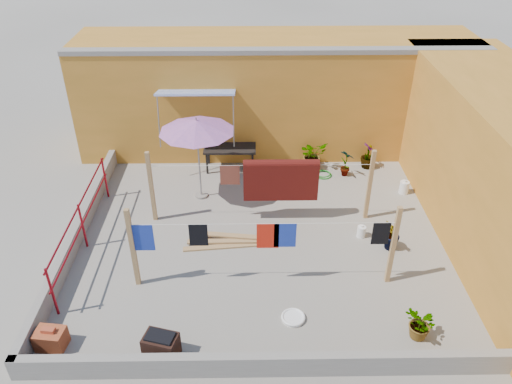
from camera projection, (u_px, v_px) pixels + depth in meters
ground at (261, 239)px, 11.22m from camera, size 80.00×80.00×0.00m
wall_back at (275, 93)px, 14.30m from camera, size 11.00×3.27×3.21m
wall_right at (510, 176)px, 10.42m from camera, size 2.40×9.00×3.20m
parapet_front at (267, 365)px, 8.09m from camera, size 8.30×0.16×0.44m
parapet_left at (78, 233)px, 11.05m from camera, size 0.16×7.30×0.44m
red_railing at (81, 220)px, 10.61m from camera, size 0.05×4.20×1.10m
clothesline_rig at (277, 187)px, 11.12m from camera, size 5.09×2.35×1.80m
patio_umbrella at (197, 126)px, 11.65m from camera, size 1.81×1.81×2.17m
outdoor_table at (230, 149)px, 13.58m from camera, size 1.42×0.72×0.66m
brick_stack at (51, 339)px, 8.58m from camera, size 0.54×0.42×0.44m
lumber_pile at (233, 241)px, 11.04m from camera, size 2.20×0.61×0.13m
brazier at (161, 346)px, 8.37m from camera, size 0.64×0.51×0.51m
white_basin at (293, 318)px, 9.18m from camera, size 0.45×0.45×0.08m
water_jug_a at (361, 232)px, 11.23m from camera, size 0.19×0.19×0.31m
water_jug_b at (404, 187)px, 12.75m from camera, size 0.24×0.24×0.37m
green_hose at (323, 174)px, 13.55m from camera, size 0.47×0.47×0.07m
plant_back_a at (313, 155)px, 13.71m from camera, size 0.94×0.90×0.81m
plant_back_b at (368, 156)px, 13.75m from camera, size 0.45×0.45×0.73m
plant_right_a at (346, 163)px, 13.36m from camera, size 0.48×0.50×0.79m
plant_right_b at (392, 235)px, 10.70m from camera, size 0.42×0.48×0.78m
plant_right_c at (421, 325)px, 8.67m from camera, size 0.59×0.65×0.63m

